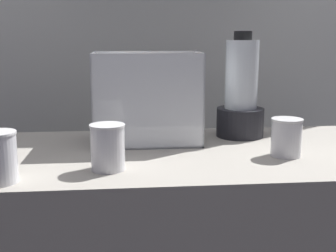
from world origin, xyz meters
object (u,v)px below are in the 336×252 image
at_px(carrot_display_bin, 148,114).
at_px(juice_cup_mango_left, 108,150).
at_px(blender_pitcher, 241,97).
at_px(juice_cup_orange_middle, 286,139).

relative_size(carrot_display_bin, juice_cup_mango_left, 2.84).
relative_size(blender_pitcher, juice_cup_orange_middle, 3.25).
xyz_separation_m(carrot_display_bin, juice_cup_mango_left, (-0.12, -0.30, -0.04)).
bearing_deg(blender_pitcher, carrot_display_bin, -170.89).
bearing_deg(juice_cup_mango_left, blender_pitcher, 38.00).
distance_m(carrot_display_bin, blender_pitcher, 0.33).
xyz_separation_m(carrot_display_bin, juice_cup_orange_middle, (0.40, -0.22, -0.04)).
distance_m(carrot_display_bin, juice_cup_mango_left, 0.33).
bearing_deg(carrot_display_bin, juice_cup_orange_middle, -28.54).
relative_size(carrot_display_bin, blender_pitcher, 0.96).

